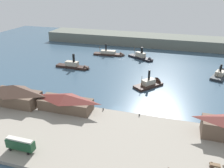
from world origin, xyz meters
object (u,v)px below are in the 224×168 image
at_px(ferry_approaching_west, 152,83).
at_px(ferry_approaching_east, 143,57).
at_px(ferry_shed_customs_shed, 15,94).
at_px(ferry_mid_harbor, 75,66).
at_px(street_tram, 20,144).
at_px(mooring_post_center_east, 103,109).
at_px(mooring_post_center_west, 139,115).
at_px(ferry_shed_west_terminal, 66,102).
at_px(ferry_moored_east, 112,54).
at_px(ferry_near_quay, 221,74).
at_px(horse_cart, 220,166).

height_order(ferry_approaching_west, ferry_approaching_east, ferry_approaching_west).
distance_m(ferry_shed_customs_shed, ferry_mid_harbor, 49.83).
xyz_separation_m(street_tram, mooring_post_center_east, (15.93, 29.64, -2.03)).
relative_size(mooring_post_center_east, ferry_approaching_east, 0.05).
bearing_deg(ferry_mid_harbor, mooring_post_center_west, -43.17).
bearing_deg(street_tram, ferry_shed_west_terminal, 86.75).
bearing_deg(ferry_approaching_west, street_tram, -116.51).
bearing_deg(street_tram, ferry_moored_east, 91.98).
bearing_deg(ferry_shed_west_terminal, ferry_approaching_east, 77.01).
relative_size(street_tram, ferry_near_quay, 0.51).
bearing_deg(ferry_moored_east, mooring_post_center_west, -66.00).
xyz_separation_m(horse_cart, ferry_approaching_west, (-25.31, 52.53, -0.95)).
relative_size(ferry_shed_customs_shed, ferry_shed_west_terminal, 0.97).
bearing_deg(horse_cart, mooring_post_center_west, 141.61).
bearing_deg(ferry_approaching_east, ferry_mid_harbor, -141.06).
bearing_deg(horse_cart, ferry_shed_customs_shed, 168.80).
relative_size(mooring_post_center_west, ferry_mid_harbor, 0.04).
bearing_deg(mooring_post_center_east, ferry_approaching_west, 65.15).
bearing_deg(ferry_shed_customs_shed, mooring_post_center_west, 5.76).
bearing_deg(ferry_approaching_east, mooring_post_center_east, -92.61).
relative_size(horse_cart, ferry_mid_harbor, 0.25).
bearing_deg(ferry_approaching_west, mooring_post_center_west, -90.78).
xyz_separation_m(ferry_approaching_east, ferry_moored_east, (-22.95, 2.99, -0.20)).
xyz_separation_m(street_tram, horse_cart, (56.14, 9.31, -1.55)).
distance_m(ferry_shed_west_terminal, ferry_near_quay, 87.76).
relative_size(horse_cart, ferry_approaching_west, 0.35).
relative_size(mooring_post_center_west, ferry_approaching_west, 0.06).
xyz_separation_m(ferry_mid_harbor, ferry_moored_east, (13.20, 32.20, -0.21)).
distance_m(ferry_shed_customs_shed, mooring_post_center_west, 51.58).
height_order(horse_cart, ferry_near_quay, ferry_near_quay).
distance_m(street_tram, ferry_approaching_west, 69.14).
bearing_deg(ferry_near_quay, ferry_approaching_west, -145.62).
relative_size(street_tram, horse_cart, 1.60).
bearing_deg(mooring_post_center_west, mooring_post_center_east, -179.76).
relative_size(ferry_mid_harbor, ferry_approaching_east, 1.13).
height_order(street_tram, ferry_approaching_west, ferry_approaching_west).
height_order(horse_cart, ferry_approaching_east, ferry_approaching_east).
bearing_deg(street_tram, mooring_post_center_west, 44.33).
bearing_deg(ferry_mid_harbor, mooring_post_center_east, -53.55).
bearing_deg(horse_cart, mooring_post_center_east, 153.17).
bearing_deg(mooring_post_center_west, horse_cart, -38.39).
xyz_separation_m(ferry_shed_customs_shed, ferry_near_quay, (86.55, 61.20, -4.36)).
bearing_deg(ferry_shed_customs_shed, street_tram, -49.75).
relative_size(horse_cart, ferry_approaching_east, 0.28).
bearing_deg(ferry_moored_east, ferry_shed_west_terminal, -86.32).
height_order(street_tram, horse_cart, street_tram).
relative_size(horse_cart, mooring_post_center_east, 6.25).
relative_size(ferry_shed_customs_shed, ferry_approaching_east, 1.06).
distance_m(street_tram, ferry_moored_east, 106.34).
relative_size(ferry_approaching_west, ferry_mid_harbor, 0.73).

